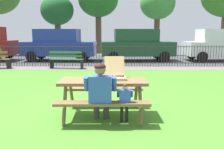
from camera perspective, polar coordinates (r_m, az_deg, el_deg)
The scene contains 15 objects.
ground at distance 7.24m, azimuth -4.05°, elevation -4.19°, with size 28.00×11.16×0.02m, color #4A852B.
cobblestone_walkway at distance 12.02m, azimuth -2.18°, elevation 1.50°, with size 28.00×1.40×0.01m, color slate.
street_asphalt at distance 15.86m, azimuth -1.51°, elevation 3.53°, with size 28.00×6.35×0.01m, color #424247.
picnic_table_foreground at distance 5.10m, azimuth -2.10°, elevation -3.16°, with size 1.82×1.51×0.79m.
pizza_box_open at distance 5.20m, azimuth 0.71°, elevation 0.26°, with size 0.48×0.58×0.46m.
pizza_slice_on_table at distance 5.02m, azimuth -3.78°, elevation -1.30°, with size 0.21×0.26×0.02m.
adult_at_table at distance 4.60m, azimuth -2.73°, elevation -3.84°, with size 0.61×0.59×1.19m.
child_at_table at distance 4.62m, azimuth 3.01°, elevation -5.86°, with size 0.30×0.29×0.81m.
iron_fence_streetside at distance 12.65m, azimuth -2.05°, elevation 4.49°, with size 18.25×0.03×1.10m.
park_bench_center at distance 12.05m, azimuth -10.63°, elevation 3.37°, with size 1.63×0.60×0.85m.
parked_car_left at distance 15.47m, azimuth -12.28°, elevation 6.91°, with size 4.45×2.02×1.94m.
parked_car_center at distance 15.15m, azimuth 5.86°, elevation 7.03°, with size 4.49×2.09×1.94m.
parked_car_right at distance 16.44m, azimuth 24.24°, elevation 6.44°, with size 4.46×2.03×1.94m.
far_tree_midleft at distance 20.88m, azimuth -12.73°, elevation 14.28°, with size 2.66×2.66×4.71m.
far_tree_midright at distance 20.69m, azimuth 10.63°, elevation 15.84°, with size 2.81×2.81×5.29m.
Camera 1 is at (0.59, -5.42, 1.75)m, focal length 38.99 mm.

